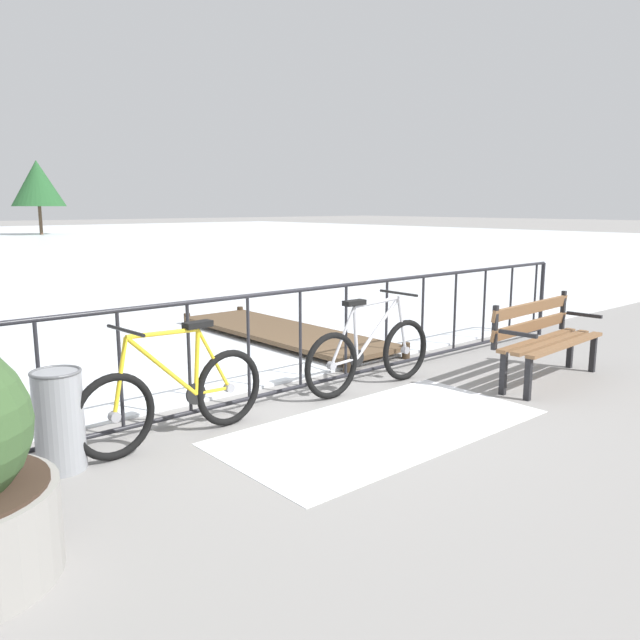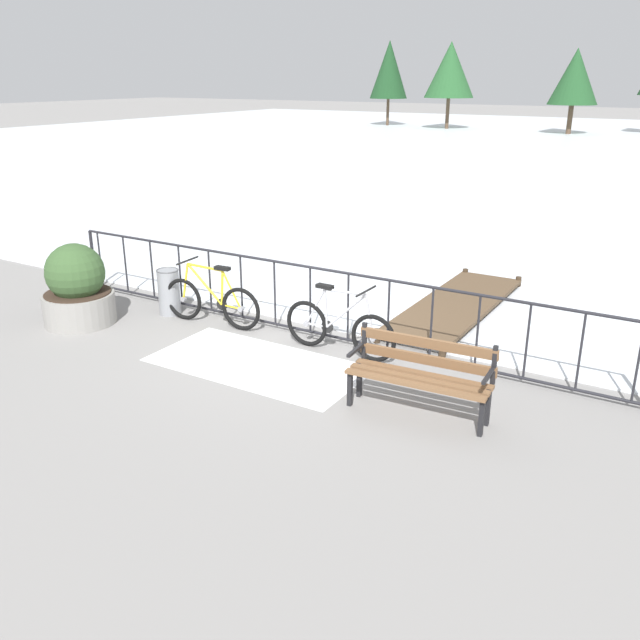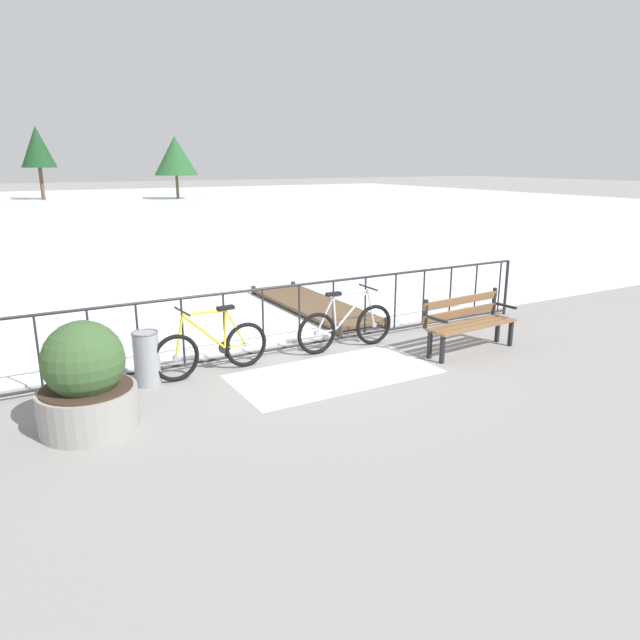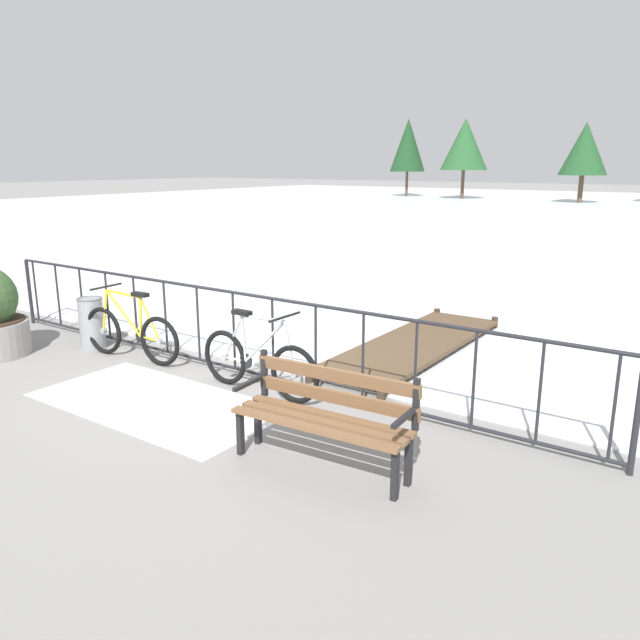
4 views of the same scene
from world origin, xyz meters
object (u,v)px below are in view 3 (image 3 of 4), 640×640
object	(u,v)px
park_bench	(468,319)
trash_bin	(147,358)
bicycle_near_railing	(212,348)
planter_with_shrub	(86,382)
bicycle_second	(346,327)

from	to	relation	value
park_bench	trash_bin	xyz separation A→B (m)	(-4.72, 1.01, -0.14)
bicycle_near_railing	park_bench	world-z (taller)	bicycle_near_railing
planter_with_shrub	bicycle_second	bearing A→B (deg)	14.11
bicycle_second	planter_with_shrub	world-z (taller)	planter_with_shrub
bicycle_near_railing	planter_with_shrub	world-z (taller)	planter_with_shrub
bicycle_near_railing	trash_bin	size ratio (longest dim) A/B	2.34
park_bench	trash_bin	distance (m)	4.83
bicycle_second	trash_bin	bearing A→B (deg)	179.72
bicycle_second	park_bench	xyz separation A→B (m)	(1.62, -1.00, 0.14)
planter_with_shrub	trash_bin	world-z (taller)	planter_with_shrub
bicycle_near_railing	bicycle_second	size ratio (longest dim) A/B	1.00
bicycle_second	trash_bin	world-z (taller)	bicycle_second
park_bench	planter_with_shrub	xyz separation A→B (m)	(-5.61, -0.01, 0.04)
bicycle_second	park_bench	bearing A→B (deg)	-31.63
planter_with_shrub	trash_bin	size ratio (longest dim) A/B	1.69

